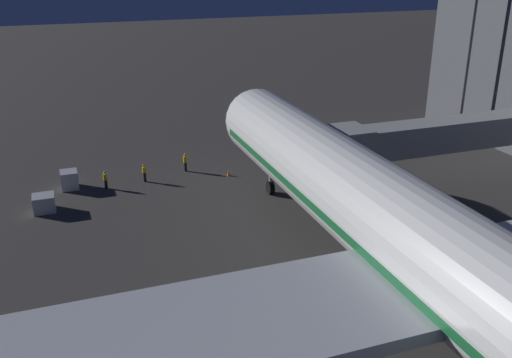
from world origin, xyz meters
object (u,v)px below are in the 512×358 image
at_px(airliner_at_gate, 461,277).
at_px(apron_floodlight_mast, 470,45).
at_px(traffic_cone_nose_starboard, 229,173).
at_px(baggage_container_near_belt, 69,180).
at_px(ground_crew_by_belt_loader, 144,172).
at_px(jet_bridge, 439,136).
at_px(ground_crew_near_nose_gear, 185,162).
at_px(ground_crew_under_port_wing, 105,179).
at_px(traffic_cone_nose_port, 271,168).
at_px(baggage_container_mid_row, 44,203).

relative_size(airliner_at_gate, apron_floodlight_mast, 3.36).
bearing_deg(airliner_at_gate, traffic_cone_nose_starboard, -85.88).
xyz_separation_m(baggage_container_near_belt, ground_crew_by_belt_loader, (-6.75, 0.75, 0.14)).
bearing_deg(baggage_container_near_belt, jet_bridge, 155.68).
distance_m(apron_floodlight_mast, ground_crew_near_nose_gear, 32.92).
height_order(baggage_container_near_belt, ground_crew_under_port_wing, ground_crew_under_port_wing).
bearing_deg(traffic_cone_nose_port, jet_bridge, 133.00).
relative_size(apron_floodlight_mast, ground_crew_near_nose_gear, 10.33).
distance_m(airliner_at_gate, baggage_container_mid_row, 34.26).
relative_size(baggage_container_mid_row, ground_crew_by_belt_loader, 1.00).
bearing_deg(ground_crew_under_port_wing, traffic_cone_nose_starboard, 176.26).
bearing_deg(ground_crew_by_belt_loader, traffic_cone_nose_starboard, 171.20).
xyz_separation_m(jet_bridge, traffic_cone_nose_starboard, (15.10, -11.48, -5.56)).
bearing_deg(traffic_cone_nose_port, apron_floodlight_mast, -177.14).
distance_m(ground_crew_near_nose_gear, traffic_cone_nose_starboard, 4.55).
xyz_separation_m(airliner_at_gate, traffic_cone_nose_starboard, (2.20, -30.54, -5.43)).
bearing_deg(ground_crew_near_nose_gear, baggage_container_near_belt, 3.46).
xyz_separation_m(baggage_container_mid_row, ground_crew_near_nose_gear, (-13.29, -5.19, 0.30)).
height_order(ground_crew_near_nose_gear, traffic_cone_nose_starboard, ground_crew_near_nose_gear).
distance_m(baggage_container_mid_row, traffic_cone_nose_port, 21.49).
height_order(apron_floodlight_mast, ground_crew_under_port_wing, apron_floodlight_mast).
bearing_deg(ground_crew_under_port_wing, baggage_container_mid_row, 31.54).
bearing_deg(baggage_container_near_belt, apron_floodlight_mast, 178.91).
height_order(ground_crew_under_port_wing, traffic_cone_nose_port, ground_crew_under_port_wing).
relative_size(apron_floodlight_mast, traffic_cone_nose_port, 34.64).
bearing_deg(apron_floodlight_mast, ground_crew_by_belt_loader, -0.10).
xyz_separation_m(jet_bridge, baggage_container_mid_row, (32.03, -8.93, -5.12)).
bearing_deg(ground_crew_by_belt_loader, apron_floodlight_mast, 179.90).
bearing_deg(ground_crew_by_belt_loader, baggage_container_mid_row, 22.69).
xyz_separation_m(apron_floodlight_mast, baggage_container_near_belt, (42.35, -0.81, -10.15)).
bearing_deg(traffic_cone_nose_port, airliner_at_gate, 85.88).
xyz_separation_m(ground_crew_by_belt_loader, ground_crew_under_port_wing, (3.64, 0.47, -0.03)).
xyz_separation_m(apron_floodlight_mast, traffic_cone_nose_starboard, (27.70, 1.16, -10.71)).
relative_size(jet_bridge, baggage_container_near_belt, 14.65).
height_order(jet_bridge, apron_floodlight_mast, apron_floodlight_mast).
bearing_deg(traffic_cone_nose_starboard, apron_floodlight_mast, -177.60).
xyz_separation_m(apron_floodlight_mast, ground_crew_under_port_wing, (39.24, 0.41, -10.04)).
bearing_deg(apron_floodlight_mast, ground_crew_under_port_wing, 0.60).
relative_size(baggage_container_mid_row, ground_crew_near_nose_gear, 0.96).
bearing_deg(apron_floodlight_mast, airliner_at_gate, 51.18).
height_order(ground_crew_near_nose_gear, ground_crew_by_belt_loader, ground_crew_near_nose_gear).
relative_size(airliner_at_gate, ground_crew_near_nose_gear, 34.74).
bearing_deg(traffic_cone_nose_starboard, baggage_container_mid_row, 8.57).
distance_m(airliner_at_gate, jet_bridge, 23.01).
bearing_deg(traffic_cone_nose_starboard, jet_bridge, 142.76).
xyz_separation_m(jet_bridge, traffic_cone_nose_port, (10.70, -11.48, -5.56)).
bearing_deg(ground_crew_near_nose_gear, airliner_at_gate, 99.98).
bearing_deg(jet_bridge, ground_crew_by_belt_loader, -28.91).
distance_m(airliner_at_gate, traffic_cone_nose_port, 31.09).
bearing_deg(airliner_at_gate, ground_crew_by_belt_loader, -72.36).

